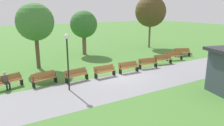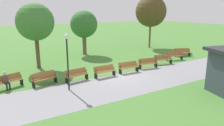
{
  "view_description": "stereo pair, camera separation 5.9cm",
  "coord_description": "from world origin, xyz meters",
  "px_view_note": "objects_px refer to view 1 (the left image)",
  "views": [
    {
      "loc": [
        8.99,
        13.93,
        5.17
      ],
      "look_at": [
        0.0,
        -0.85,
        0.8
      ],
      "focal_mm": 34.72,
      "sensor_mm": 36.0,
      "label": 1
    },
    {
      "loc": [
        8.94,
        13.96,
        5.17
      ],
      "look_at": [
        0.0,
        -0.85,
        0.8
      ],
      "focal_mm": 34.72,
      "sensor_mm": 36.0,
      "label": 2
    }
  ],
  "objects_px": {
    "bench_0": "(182,52)",
    "person_seated": "(6,80)",
    "bench_2": "(163,59)",
    "tree_2": "(150,12)",
    "bench_8": "(9,81)",
    "bench_4": "(128,67)",
    "tree_0": "(84,25)",
    "bench_3": "(148,63)",
    "bench_7": "(44,78)",
    "lamp_post": "(67,51)",
    "bench_5": "(105,71)",
    "bench_6": "(76,75)",
    "bench_1": "(174,55)",
    "tree_1": "(35,22)"
  },
  "relations": [
    {
      "from": "bench_0",
      "to": "person_seated",
      "type": "xyz_separation_m",
      "value": [
        17.82,
        1.03,
        0.16
      ]
    },
    {
      "from": "bench_2",
      "to": "tree_2",
      "type": "xyz_separation_m",
      "value": [
        -4.92,
        -7.67,
        4.3
      ]
    },
    {
      "from": "bench_8",
      "to": "bench_2",
      "type": "bearing_deg",
      "value": 158.82
    },
    {
      "from": "bench_4",
      "to": "person_seated",
      "type": "relative_size",
      "value": 1.48
    },
    {
      "from": "bench_8",
      "to": "tree_0",
      "type": "bearing_deg",
      "value": -158.61
    },
    {
      "from": "bench_3",
      "to": "tree_2",
      "type": "height_order",
      "value": "tree_2"
    },
    {
      "from": "bench_3",
      "to": "bench_4",
      "type": "distance_m",
      "value": 2.26
    },
    {
      "from": "bench_7",
      "to": "tree_2",
      "type": "bearing_deg",
      "value": -167.77
    },
    {
      "from": "bench_2",
      "to": "bench_8",
      "type": "bearing_deg",
      "value": 10.61
    },
    {
      "from": "person_seated",
      "to": "bench_7",
      "type": "bearing_deg",
      "value": 151.81
    },
    {
      "from": "tree_0",
      "to": "tree_2",
      "type": "height_order",
      "value": "tree_2"
    },
    {
      "from": "bench_4",
      "to": "lamp_post",
      "type": "bearing_deg",
      "value": 14.84
    },
    {
      "from": "bench_2",
      "to": "bench_5",
      "type": "relative_size",
      "value": 1.02
    },
    {
      "from": "bench_5",
      "to": "bench_6",
      "type": "height_order",
      "value": "same"
    },
    {
      "from": "bench_1",
      "to": "bench_8",
      "type": "relative_size",
      "value": 1.0
    },
    {
      "from": "bench_4",
      "to": "lamp_post",
      "type": "xyz_separation_m",
      "value": [
        5.6,
        1.21,
        2.11
      ]
    },
    {
      "from": "bench_0",
      "to": "tree_0",
      "type": "bearing_deg",
      "value": -12.91
    },
    {
      "from": "bench_3",
      "to": "bench_8",
      "type": "relative_size",
      "value": 0.99
    },
    {
      "from": "bench_5",
      "to": "bench_8",
      "type": "distance_m",
      "value": 6.75
    },
    {
      "from": "bench_5",
      "to": "person_seated",
      "type": "xyz_separation_m",
      "value": [
        6.82,
        -1.02,
        0.16
      ]
    },
    {
      "from": "bench_4",
      "to": "tree_0",
      "type": "xyz_separation_m",
      "value": [
        0.07,
        -8.62,
        2.94
      ]
    },
    {
      "from": "bench_6",
      "to": "tree_0",
      "type": "bearing_deg",
      "value": -125.75
    },
    {
      "from": "tree_2",
      "to": "bench_2",
      "type": "bearing_deg",
      "value": 57.33
    },
    {
      "from": "tree_0",
      "to": "tree_2",
      "type": "distance_m",
      "value": 9.55
    },
    {
      "from": "bench_5",
      "to": "bench_7",
      "type": "relative_size",
      "value": 0.98
    },
    {
      "from": "bench_4",
      "to": "tree_2",
      "type": "xyz_separation_m",
      "value": [
        -9.38,
        -8.29,
        4.3
      ]
    },
    {
      "from": "bench_0",
      "to": "tree_1",
      "type": "relative_size",
      "value": 0.32
    },
    {
      "from": "bench_4",
      "to": "tree_0",
      "type": "relative_size",
      "value": 0.36
    },
    {
      "from": "tree_2",
      "to": "lamp_post",
      "type": "bearing_deg",
      "value": 32.39
    },
    {
      "from": "tree_0",
      "to": "tree_1",
      "type": "distance_m",
      "value": 6.81
    },
    {
      "from": "bench_7",
      "to": "tree_1",
      "type": "relative_size",
      "value": 0.32
    },
    {
      "from": "bench_1",
      "to": "tree_2",
      "type": "height_order",
      "value": "tree_2"
    },
    {
      "from": "bench_3",
      "to": "lamp_post",
      "type": "distance_m",
      "value": 8.25
    },
    {
      "from": "bench_2",
      "to": "tree_0",
      "type": "bearing_deg",
      "value": -47.23
    },
    {
      "from": "bench_1",
      "to": "bench_4",
      "type": "bearing_deg",
      "value": 29.09
    },
    {
      "from": "bench_3",
      "to": "bench_5",
      "type": "height_order",
      "value": "same"
    },
    {
      "from": "bench_0",
      "to": "bench_2",
      "type": "relative_size",
      "value": 0.99
    },
    {
      "from": "bench_6",
      "to": "bench_8",
      "type": "xyz_separation_m",
      "value": [
        4.39,
        -1.03,
        0.0
      ]
    },
    {
      "from": "bench_3",
      "to": "tree_2",
      "type": "distance_m",
      "value": 11.61
    },
    {
      "from": "bench_1",
      "to": "bench_2",
      "type": "distance_m",
      "value": 2.26
    },
    {
      "from": "bench_6",
      "to": "tree_2",
      "type": "height_order",
      "value": "tree_2"
    },
    {
      "from": "bench_7",
      "to": "lamp_post",
      "type": "distance_m",
      "value": 3.01
    },
    {
      "from": "bench_2",
      "to": "bench_5",
      "type": "distance_m",
      "value": 6.75
    },
    {
      "from": "bench_0",
      "to": "tree_1",
      "type": "bearing_deg",
      "value": 11.2
    },
    {
      "from": "bench_3",
      "to": "bench_8",
      "type": "xyz_separation_m",
      "value": [
        11.14,
        -1.03,
        0.0
      ]
    },
    {
      "from": "bench_5",
      "to": "tree_2",
      "type": "xyz_separation_m",
      "value": [
        -11.64,
        -8.29,
        4.3
      ]
    },
    {
      "from": "bench_2",
      "to": "tree_2",
      "type": "height_order",
      "value": "tree_2"
    },
    {
      "from": "lamp_post",
      "to": "bench_2",
      "type": "bearing_deg",
      "value": -169.7
    },
    {
      "from": "person_seated",
      "to": "lamp_post",
      "type": "xyz_separation_m",
      "value": [
        -3.48,
        2.23,
        1.94
      ]
    },
    {
      "from": "bench_1",
      "to": "bench_2",
      "type": "xyz_separation_m",
      "value": [
        2.17,
        0.61,
        0.0
      ]
    }
  ]
}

